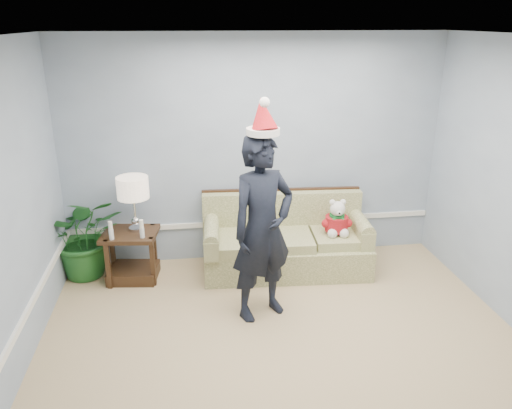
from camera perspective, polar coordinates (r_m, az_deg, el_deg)
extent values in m
cube|color=tan|center=(4.34, 4.85, -20.32)|extent=(4.50, 5.00, 0.02)
cube|color=white|center=(3.29, 6.32, 18.41)|extent=(4.50, 5.00, 0.02)
cube|color=#96A9C0|center=(5.94, -0.14, 6.13)|extent=(4.50, 0.02, 2.70)
cube|color=white|center=(6.20, -0.10, -2.01)|extent=(4.48, 0.03, 0.06)
cube|color=#5B642F|center=(5.96, 3.46, -5.84)|extent=(1.97, 0.95, 0.36)
cube|color=#5B642F|center=(5.74, -2.22, -4.30)|extent=(0.61, 0.69, 0.11)
cube|color=#5B642F|center=(5.82, 3.60, -3.95)|extent=(0.61, 0.69, 0.11)
cube|color=#5B642F|center=(5.97, 9.20, -3.57)|extent=(0.61, 0.69, 0.11)
cube|color=#5B642F|center=(6.07, 2.97, -0.85)|extent=(1.92, 0.31, 0.51)
cube|color=#311C0F|center=(6.04, 2.90, 1.63)|extent=(1.91, 0.19, 0.05)
cube|color=#5B642F|center=(5.74, -5.09, -3.77)|extent=(0.22, 0.83, 0.22)
cube|color=#5B642F|center=(6.07, 11.65, -2.74)|extent=(0.22, 0.83, 0.22)
cube|color=#3C2415|center=(5.78, -14.21, -3.31)|extent=(0.66, 0.58, 0.05)
cube|color=#3C2415|center=(5.98, -13.80, -7.59)|extent=(0.60, 0.51, 0.14)
cube|color=#3C2415|center=(5.75, -16.55, -6.60)|extent=(0.05, 0.05, 0.58)
cube|color=#3C2415|center=(5.69, -11.72, -6.42)|extent=(0.05, 0.05, 0.58)
cube|color=#3C2415|center=(6.09, -16.09, -4.96)|extent=(0.05, 0.05, 0.58)
cube|color=#3C2415|center=(6.04, -11.54, -4.78)|extent=(0.05, 0.05, 0.58)
cylinder|color=silver|center=(5.81, -13.52, -2.68)|extent=(0.16, 0.16, 0.03)
sphere|color=silver|center=(5.77, -13.59, -1.83)|extent=(0.10, 0.10, 0.10)
cylinder|color=silver|center=(5.72, -13.72, -0.40)|extent=(0.03, 0.03, 0.35)
cylinder|color=#F2DDC2|center=(5.64, -13.92, 1.88)|extent=(0.35, 0.35, 0.24)
cylinder|color=silver|center=(5.62, -16.21, -3.31)|extent=(0.05, 0.05, 0.11)
cylinder|color=white|center=(5.58, -16.31, -2.34)|extent=(0.05, 0.05, 0.09)
cylinder|color=silver|center=(5.58, -12.89, -3.17)|extent=(0.05, 0.05, 0.11)
cylinder|color=white|center=(5.54, -12.97, -2.18)|extent=(0.05, 0.05, 0.09)
imported|color=#1C5821|center=(6.04, -18.95, -3.34)|extent=(0.93, 0.82, 1.00)
imported|color=black|center=(4.79, 0.75, -2.81)|extent=(0.80, 0.69, 1.86)
cylinder|color=silver|center=(4.50, 0.81, 8.36)|extent=(0.37, 0.37, 0.06)
cone|color=red|center=(4.50, 0.76, 10.32)|extent=(0.33, 0.38, 0.35)
sphere|color=silver|center=(4.38, 0.99, 11.60)|extent=(0.09, 0.09, 0.09)
sphere|color=silver|center=(5.85, 9.19, -2.15)|extent=(0.25, 0.25, 0.25)
cylinder|color=red|center=(5.85, 9.19, -2.15)|extent=(0.28, 0.28, 0.17)
cylinder|color=#156528|center=(5.82, 9.24, -1.26)|extent=(0.19, 0.19, 0.03)
sphere|color=silver|center=(5.76, 8.83, -3.32)|extent=(0.11, 0.11, 0.11)
sphere|color=silver|center=(5.80, 10.10, -3.23)|extent=(0.11, 0.11, 0.11)
sphere|color=silver|center=(5.78, 9.32, -0.49)|extent=(0.17, 0.17, 0.17)
sphere|color=black|center=(5.69, 9.62, -1.01)|extent=(0.02, 0.02, 0.02)
sphere|color=silver|center=(5.74, 8.74, 0.23)|extent=(0.07, 0.07, 0.07)
sphere|color=silver|center=(5.78, 9.92, 0.29)|extent=(0.07, 0.07, 0.07)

